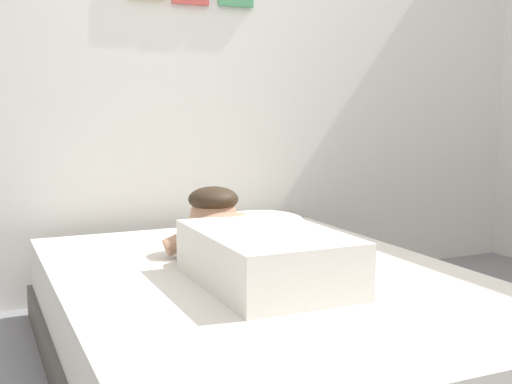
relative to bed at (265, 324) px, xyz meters
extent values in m
cube|color=silver|center=(0.11, 1.17, 1.07)|extent=(4.12, 0.10, 2.50)
cube|color=#4C4742|center=(0.00, 0.00, -0.10)|extent=(1.44, 2.01, 0.14)
cube|color=silver|center=(0.00, 0.00, 0.07)|extent=(1.40, 1.95, 0.21)
ellipsoid|color=white|center=(0.24, 0.66, 0.24)|extent=(0.52, 0.32, 0.11)
cube|color=silver|center=(-0.05, -0.12, 0.27)|extent=(0.42, 0.64, 0.18)
ellipsoid|color=tan|center=(-0.05, 0.22, 0.29)|extent=(0.32, 0.20, 0.16)
sphere|color=tan|center=(-0.05, 0.38, 0.33)|extent=(0.19, 0.19, 0.19)
ellipsoid|color=#332619|center=(-0.05, 0.38, 0.40)|extent=(0.20, 0.20, 0.10)
cylinder|color=tan|center=(-0.15, 0.36, 0.26)|extent=(0.23, 0.07, 0.14)
cylinder|color=tan|center=(0.05, 0.36, 0.26)|extent=(0.23, 0.07, 0.14)
cylinder|color=teal|center=(0.08, 0.40, 0.22)|extent=(0.09, 0.09, 0.07)
torus|color=teal|center=(0.14, 0.40, 0.22)|extent=(0.05, 0.01, 0.05)
cube|color=black|center=(0.06, -0.23, 0.19)|extent=(0.07, 0.14, 0.01)
camera|label=1|loc=(-0.93, -1.98, 0.76)|focal=44.80mm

